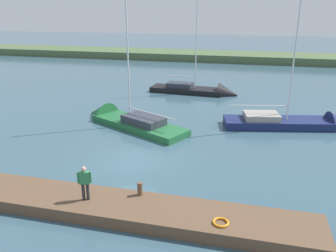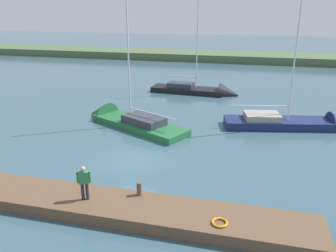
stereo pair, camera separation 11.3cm
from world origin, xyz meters
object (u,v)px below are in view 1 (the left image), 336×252
mooring_post_near (140,189)px  person_on_dock (85,181)px  sailboat_inner_slip (202,92)px  sailboat_mid_channel (298,125)px  life_ring_buoy (221,222)px  sailboat_near_dock (122,121)px

mooring_post_near → person_on_dock: 2.46m
person_on_dock → mooring_post_near: bearing=93.2°
sailboat_inner_slip → sailboat_mid_channel: sailboat_inner_slip is taller
life_ring_buoy → sailboat_near_dock: size_ratio=0.06×
sailboat_mid_channel → mooring_post_near: bearing=-133.8°
sailboat_inner_slip → person_on_dock: size_ratio=7.43×
life_ring_buoy → sailboat_inner_slip: 23.68m
sailboat_inner_slip → person_on_dock: (1.71, 22.93, 1.29)m
sailboat_inner_slip → life_ring_buoy: bearing=-75.7°
life_ring_buoy → sailboat_mid_channel: 15.17m
sailboat_inner_slip → person_on_dock: sailboat_inner_slip is taller
person_on_dock → sailboat_near_dock: bearing=173.7°
sailboat_mid_channel → sailboat_near_dock: bearing=177.9°
sailboat_inner_slip → mooring_post_near: bearing=-84.8°
mooring_post_near → sailboat_near_dock: (5.10, -10.90, -0.69)m
sailboat_near_dock → sailboat_mid_channel: bearing=-143.5°
person_on_dock → sailboat_mid_channel: bearing=123.5°
sailboat_near_dock → person_on_dock: bearing=130.5°
mooring_post_near → sailboat_near_dock: bearing=-64.9°
person_on_dock → sailboat_inner_slip: bearing=155.6°
life_ring_buoy → sailboat_mid_channel: (-4.46, -14.49, -0.41)m
mooring_post_near → sailboat_near_dock: 12.06m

